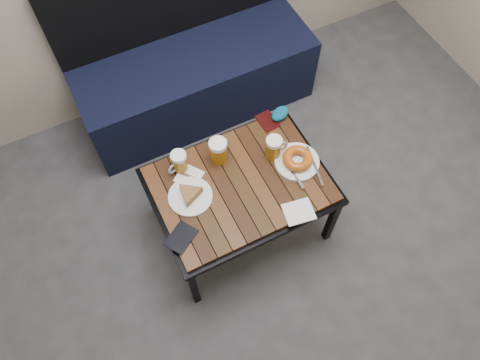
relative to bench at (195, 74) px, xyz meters
name	(u,v)px	position (x,y,z in m)	size (l,w,h in m)	color
room_shell	(272,37)	(-0.26, -1.26, 1.48)	(4.00, 4.00, 4.00)	gray
bench	(195,74)	(0.00, 0.00, 0.00)	(1.40, 0.50, 0.95)	black
cafe_table	(240,187)	(-0.14, -0.89, 0.16)	(0.84, 0.62, 0.47)	black
beer_mug_left	(179,162)	(-0.36, -0.69, 0.26)	(0.12, 0.09, 0.12)	#935C0B
beer_mug_centre	(219,151)	(-0.17, -0.72, 0.27)	(0.13, 0.11, 0.14)	#935C0B
beer_mug_right	(274,147)	(0.08, -0.82, 0.26)	(0.12, 0.08, 0.13)	#935C0B
plate_pie	(190,195)	(-0.38, -0.86, 0.22)	(0.21, 0.21, 0.06)	white
plate_bagel	(297,160)	(0.16, -0.92, 0.22)	(0.22, 0.28, 0.06)	white
napkin_left	(189,177)	(-0.34, -0.75, 0.20)	(0.16, 0.16, 0.01)	white
napkin_right	(299,212)	(0.03, -1.15, 0.20)	(0.15, 0.14, 0.01)	white
passport_navy	(181,237)	(-0.50, -1.02, 0.20)	(0.10, 0.14, 0.01)	black
passport_burgundy	(267,121)	(0.15, -0.63, 0.20)	(0.09, 0.12, 0.01)	black
knit_pouch	(280,114)	(0.22, -0.63, 0.22)	(0.11, 0.07, 0.05)	navy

